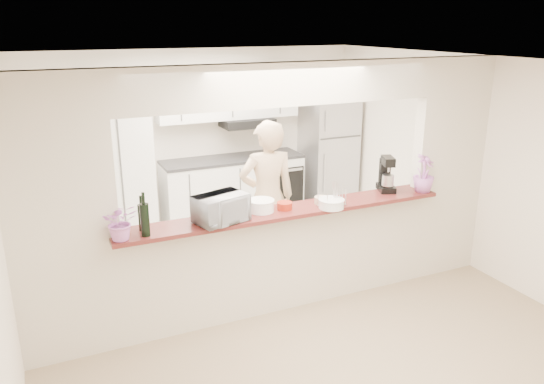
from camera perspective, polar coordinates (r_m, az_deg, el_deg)
floor at (r=5.71m, az=1.30°, el=-12.10°), size 6.00×6.00×0.00m
tile_overlay at (r=6.98m, az=-4.27°, el=-6.25°), size 5.00×2.90×0.01m
partition at (r=5.13m, az=1.41°, el=2.41°), size 5.00×0.15×2.50m
bar_counter at (r=5.44m, az=1.36°, el=-6.85°), size 3.40×0.38×1.09m
kitchen_cabinets at (r=7.67m, az=-8.81°, el=3.48°), size 3.15×0.62×2.25m
refrigerator at (r=8.49m, az=6.05°, el=4.12°), size 0.75×0.70×1.70m
flower_left at (r=4.62m, az=-15.96°, el=-3.09°), size 0.31×0.28×0.32m
wine_bottle_a at (r=4.79m, az=-13.83°, el=-2.62°), size 0.06×0.06×0.32m
wine_bottle_b at (r=4.65m, az=-13.52°, el=-2.85°), size 0.08×0.08×0.39m
toaster_oven at (r=4.87m, az=-5.54°, el=-1.78°), size 0.54×0.44×0.26m
serving_bowls at (r=5.01m, az=-6.09°, el=-1.51°), size 0.30×0.30×0.21m
plate_stack_a at (r=5.14m, az=-1.16°, el=-1.47°), size 0.26×0.26×0.12m
plate_stack_b at (r=5.27m, az=6.40°, el=-1.24°), size 0.26×0.26×0.09m
red_bowl at (r=5.20m, az=1.37°, el=-1.48°), size 0.15×0.15×0.07m
tan_bowl at (r=5.39m, az=5.35°, el=-0.88°), size 0.15×0.15×0.07m
utensil_caddy at (r=5.29m, az=6.48°, el=-0.46°), size 0.29×0.20×0.25m
stand_mixer at (r=5.88m, az=12.21°, el=1.77°), size 0.24×0.30×0.38m
flower_right at (r=5.93m, az=16.04°, el=1.95°), size 0.30×0.30×0.41m
person at (r=6.09m, az=-0.51°, el=-0.74°), size 0.71×0.51×1.81m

